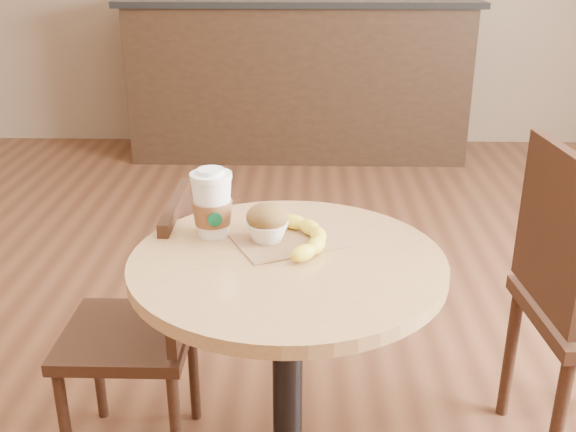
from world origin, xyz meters
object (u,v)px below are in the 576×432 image
object	(u,v)px
cafe_table	(288,346)
chair_left	(146,322)
muffin	(267,222)
banana	(295,236)
coffee_cup	(212,206)

from	to	relation	value
cafe_table	chair_left	size ratio (longest dim) A/B	0.96
cafe_table	muffin	xyz separation A→B (m)	(-0.05, 0.08, 0.27)
banana	muffin	bearing A→B (deg)	148.91
cafe_table	banana	bearing A→B (deg)	78.37
cafe_table	chair_left	bearing A→B (deg)	146.97
cafe_table	banana	size ratio (longest dim) A/B	3.04
muffin	banana	xyz separation A→B (m)	(0.06, -0.02, -0.02)
chair_left	banana	xyz separation A→B (m)	(0.40, -0.18, 0.34)
chair_left	muffin	bearing A→B (deg)	63.71
chair_left	coffee_cup	world-z (taller)	coffee_cup
coffee_cup	banana	size ratio (longest dim) A/B	0.65
muffin	banana	bearing A→B (deg)	-14.13
cafe_table	coffee_cup	world-z (taller)	coffee_cup
muffin	coffee_cup	bearing A→B (deg)	165.38
cafe_table	chair_left	xyz separation A→B (m)	(-0.39, 0.25, -0.10)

